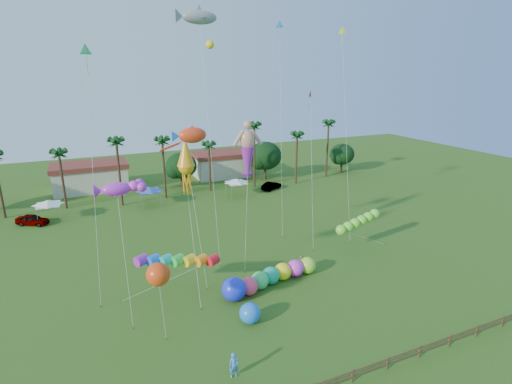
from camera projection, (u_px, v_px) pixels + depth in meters
name	position (u px, v px, depth m)	size (l,w,h in m)	color
ground	(306.00, 331.00, 32.23)	(160.00, 160.00, 0.00)	#285116
tree_line	(197.00, 164.00, 70.83)	(69.46, 8.91, 11.00)	#3A2819
buildings_row	(154.00, 173.00, 74.16)	(35.00, 7.00, 4.00)	beige
tent_row	(150.00, 190.00, 60.86)	(31.00, 4.00, 0.60)	white
fence	(352.00, 375.00, 26.80)	(36.12, 0.12, 1.00)	brown
car_a	(32.00, 220.00, 54.31)	(1.73, 4.30, 1.46)	#4C4C54
car_b	(271.00, 186.00, 70.47)	(1.46, 4.18, 1.38)	#4C4C54
spectator_a	(234.00, 365.00, 27.20)	(0.68, 0.45, 1.87)	#3A81CC
spectator_b	(302.00, 263.00, 41.76)	(0.82, 0.64, 1.68)	gray
caterpillar_inflatable	(267.00, 278.00, 38.65)	(11.01, 3.93, 2.24)	#FF436E
blue_ball	(250.00, 313.00, 33.10)	(1.79, 1.79, 1.79)	blue
rainbow_tube	(193.00, 264.00, 36.70)	(10.27, 3.33, 3.65)	red
green_worm	(341.00, 230.00, 45.31)	(9.75, 1.93, 3.55)	#6DE432
orange_ball_kite	(158.00, 274.00, 29.81)	(1.90, 1.90, 6.50)	#EA4313
merman_kite	(248.00, 154.00, 41.82)	(3.16, 4.35, 14.75)	tan
fish_kite	(193.00, 135.00, 39.49)	(4.28, 6.46, 14.93)	red
shark_kite	(200.00, 17.00, 40.79)	(5.18, 7.10, 26.29)	gray
squid_kite	(186.00, 167.00, 35.39)	(1.64, 4.99, 14.23)	orange
lobster_kite	(117.00, 189.00, 32.00)	(4.34, 4.54, 11.86)	#C229D0
delta_kite_red	(310.00, 98.00, 46.66)	(2.36, 5.44, 18.05)	#DF1851
delta_kite_yellow	(342.00, 39.00, 46.36)	(1.06, 5.31, 25.08)	#D7F018
delta_kite_green	(86.00, 56.00, 33.22)	(2.01, 4.23, 22.37)	#2EC668
delta_kite_blue	(280.00, 32.00, 47.38)	(1.92, 4.79, 25.89)	blue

